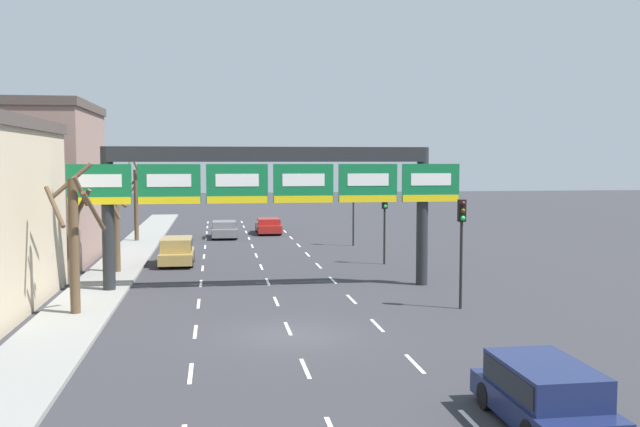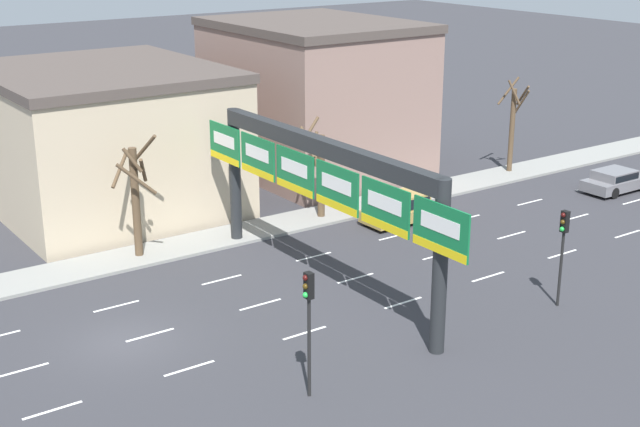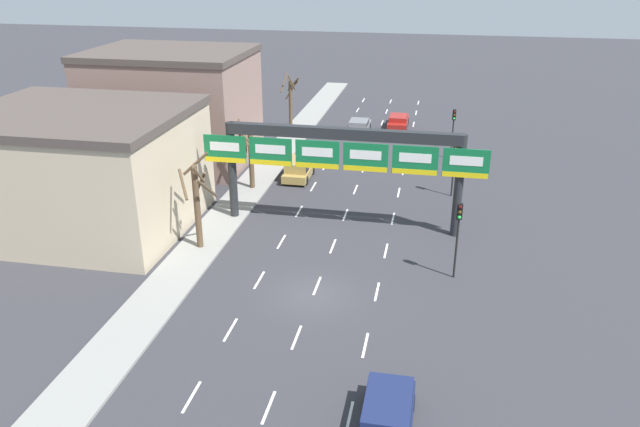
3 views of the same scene
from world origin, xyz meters
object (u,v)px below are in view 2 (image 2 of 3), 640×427
(suv_gold, at_px, (400,207))
(traffic_light_far_end, at_px, (308,309))
(traffic_light_mid_block, at_px, (563,238))
(tree_bare_third, at_px, (136,193))
(car_grey, at_px, (616,180))
(tree_bare_second, at_px, (513,122))
(sign_gantry, at_px, (321,176))
(tree_bare_closest, at_px, (319,167))

(suv_gold, height_order, traffic_light_far_end, traffic_light_far_end)
(traffic_light_mid_block, distance_m, tree_bare_third, 19.27)
(traffic_light_far_end, distance_m, tree_bare_third, 15.30)
(car_grey, relative_size, tree_bare_second, 0.75)
(sign_gantry, xyz_separation_m, tree_bare_closest, (-7.87, 5.42, -2.25))
(sign_gantry, xyz_separation_m, traffic_light_far_end, (7.35, -5.66, -1.89))
(traffic_light_mid_block, relative_size, tree_bare_second, 0.71)
(tree_bare_closest, bearing_deg, tree_bare_second, 91.86)
(sign_gantry, relative_size, tree_bare_closest, 3.48)
(car_grey, height_order, tree_bare_second, tree_bare_second)
(tree_bare_closest, distance_m, tree_bare_third, 10.36)
(suv_gold, xyz_separation_m, traffic_light_mid_block, (12.00, -1.51, 2.10))
(sign_gantry, height_order, tree_bare_second, sign_gantry)
(traffic_light_far_end, height_order, tree_bare_third, tree_bare_third)
(car_grey, xyz_separation_m, tree_bare_second, (-6.47, -2.04, 2.54))
(suv_gold, bearing_deg, sign_gantry, -60.54)
(suv_gold, relative_size, traffic_light_far_end, 0.92)
(car_grey, xyz_separation_m, suv_gold, (-2.91, -14.14, 0.17))
(traffic_light_far_end, distance_m, tree_bare_closest, 18.83)
(tree_bare_closest, bearing_deg, traffic_light_far_end, -36.05)
(tree_bare_closest, bearing_deg, car_grey, 70.85)
(tree_bare_second, bearing_deg, car_grey, 17.51)
(traffic_light_mid_block, bearing_deg, tree_bare_closest, -174.01)
(tree_bare_closest, xyz_separation_m, tree_bare_third, (-0.06, -10.35, 0.39))
(car_grey, bearing_deg, traffic_light_far_end, -71.92)
(sign_gantry, relative_size, traffic_light_mid_block, 4.39)
(suv_gold, bearing_deg, car_grey, 78.35)
(sign_gantry, relative_size, tree_bare_second, 3.11)
(tree_bare_second, bearing_deg, tree_bare_closest, -88.14)
(traffic_light_far_end, relative_size, tree_bare_second, 0.77)
(suv_gold, xyz_separation_m, tree_bare_closest, (-3.07, -3.09, 1.96))
(traffic_light_mid_block, bearing_deg, tree_bare_third, -141.74)
(sign_gantry, relative_size, car_grey, 4.15)
(car_grey, relative_size, suv_gold, 1.07)
(suv_gold, xyz_separation_m, traffic_light_far_end, (12.16, -14.17, 2.32))
(suv_gold, distance_m, tree_bare_second, 12.83)
(suv_gold, height_order, traffic_light_mid_block, traffic_light_mid_block)
(traffic_light_mid_block, distance_m, tree_bare_closest, 15.15)
(tree_bare_closest, bearing_deg, suv_gold, 45.20)
(tree_bare_third, bearing_deg, car_grey, 77.64)
(sign_gantry, relative_size, suv_gold, 4.43)
(traffic_light_mid_block, relative_size, traffic_light_far_end, 0.93)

